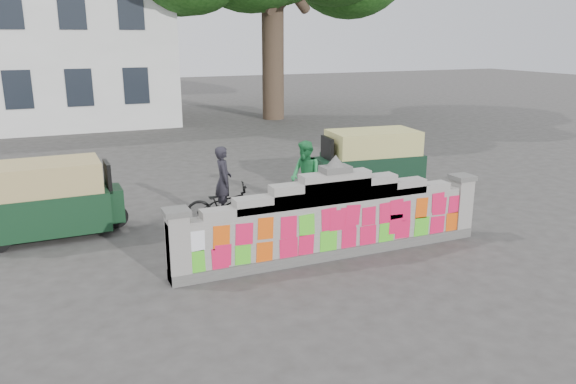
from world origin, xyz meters
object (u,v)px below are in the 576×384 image
rickshaw_right (370,160)px  cyclist_bike (224,204)px  pedestrian (305,176)px  rickshaw_left (49,198)px  cyclist_rider (224,191)px

rickshaw_right → cyclist_bike: bearing=20.5°
pedestrian → rickshaw_left: 5.81m
cyclist_rider → rickshaw_right: 4.69m
pedestrian → rickshaw_left: bearing=-99.4°
pedestrian → rickshaw_right: pedestrian is taller
cyclist_bike → pedestrian: pedestrian is taller
cyclist_bike → cyclist_rider: bearing=0.0°
cyclist_bike → cyclist_rider: cyclist_rider is taller
rickshaw_right → pedestrian: bearing=27.1°
rickshaw_left → cyclist_bike: bearing=-11.1°
rickshaw_left → rickshaw_right: size_ratio=0.96×
pedestrian → rickshaw_left: (-5.79, 0.40, -0.01)m
pedestrian → rickshaw_left: pedestrian is taller
cyclist_rider → pedestrian: size_ratio=0.90×
cyclist_bike → rickshaw_left: 3.72m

